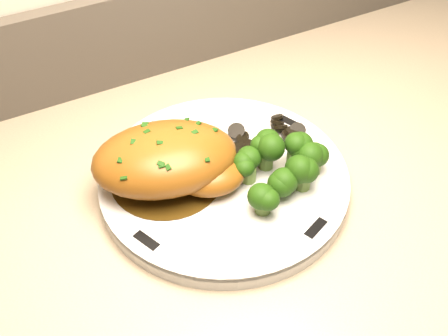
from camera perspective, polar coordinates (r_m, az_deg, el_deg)
name	(u,v)px	position (r m, az deg, el deg)	size (l,w,h in m)	color
plate	(224,181)	(0.59, 0.00, -1.29)	(0.26, 0.26, 0.02)	silver
rim_accent_0	(287,121)	(0.66, 6.38, 4.80)	(0.03, 0.01, 0.00)	black
rim_accent_1	(147,129)	(0.65, -7.82, 3.93)	(0.03, 0.01, 0.00)	black
rim_accent_2	(146,241)	(0.53, -7.89, -7.33)	(0.03, 0.01, 0.00)	black
rim_accent_3	(316,228)	(0.54, 9.31, -6.06)	(0.03, 0.01, 0.00)	black
gravy_pool	(167,178)	(0.59, -5.84, -1.04)	(0.12, 0.12, 0.00)	#3B270A
chicken_breast	(170,160)	(0.56, -5.50, 0.78)	(0.17, 0.13, 0.06)	#935519
mushroom_pile	(260,140)	(0.62, 3.66, 2.90)	(0.08, 0.06, 0.02)	black
broccoli_florets	(281,168)	(0.57, 5.84, 0.00)	(0.10, 0.08, 0.04)	olive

